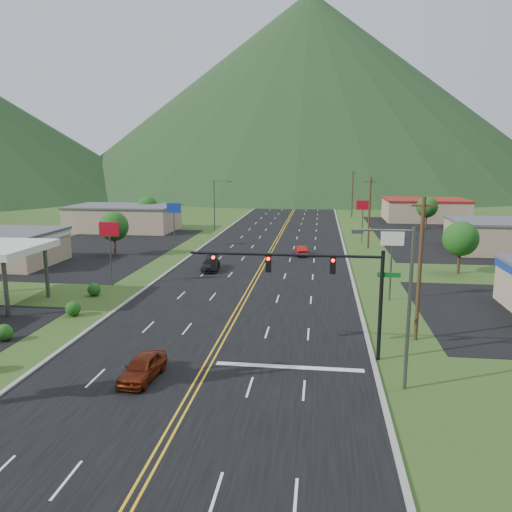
# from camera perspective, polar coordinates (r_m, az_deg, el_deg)

# --- Properties ---
(ground) EXTENTS (500.00, 500.00, 0.00)m
(ground) POSITION_cam_1_polar(r_m,az_deg,el_deg) (21.69, -13.11, -24.32)
(ground) COLOR #263F16
(ground) RESTS_ON ground
(road) EXTENTS (20.00, 460.00, 0.04)m
(road) POSITION_cam_1_polar(r_m,az_deg,el_deg) (21.69, -13.11, -24.32)
(road) COLOR black
(road) RESTS_ON ground
(curb_east) EXTENTS (0.30, 460.00, 0.14)m
(curb_east) POSITION_cam_1_polar(r_m,az_deg,el_deg) (20.94, 17.26, -26.01)
(curb_east) COLOR gray
(curb_east) RESTS_ON ground
(traffic_signal) EXTENTS (13.10, 0.43, 7.00)m
(traffic_signal) POSITION_cam_1_polar(r_m,az_deg,el_deg) (31.30, 6.88, -2.23)
(traffic_signal) COLOR black
(traffic_signal) RESTS_ON ground
(streetlight_east) EXTENTS (3.28, 0.25, 9.00)m
(streetlight_east) POSITION_cam_1_polar(r_m,az_deg,el_deg) (27.83, 16.52, -4.61)
(streetlight_east) COLOR #59595E
(streetlight_east) RESTS_ON ground
(streetlight_west) EXTENTS (3.28, 0.25, 9.00)m
(streetlight_west) POSITION_cam_1_polar(r_m,az_deg,el_deg) (88.70, -4.60, 6.24)
(streetlight_west) COLOR #59595E
(streetlight_west) RESTS_ON ground
(building_west_far) EXTENTS (18.40, 11.40, 4.50)m
(building_west_far) POSITION_cam_1_polar(r_m,az_deg,el_deg) (91.88, -14.87, 4.24)
(building_west_far) COLOR tan
(building_west_far) RESTS_ON ground
(building_east_mid) EXTENTS (14.40, 11.40, 4.30)m
(building_east_mid) POSITION_cam_1_polar(r_m,az_deg,el_deg) (76.54, 26.66, 2.08)
(building_east_mid) COLOR tan
(building_east_mid) RESTS_ON ground
(building_east_far) EXTENTS (16.40, 12.40, 4.50)m
(building_east_far) POSITION_cam_1_polar(r_m,az_deg,el_deg) (109.08, 18.71, 5.03)
(building_east_far) COLOR tan
(building_east_far) RESTS_ON ground
(pole_sign_west_a) EXTENTS (2.00, 0.18, 6.40)m
(pole_sign_west_a) POSITION_cam_1_polar(r_m,az_deg,el_deg) (51.40, -16.41, 2.26)
(pole_sign_west_a) COLOR #59595E
(pole_sign_west_a) RESTS_ON ground
(pole_sign_west_b) EXTENTS (2.00, 0.18, 6.40)m
(pole_sign_west_b) POSITION_cam_1_polar(r_m,az_deg,el_deg) (71.91, -9.38, 4.92)
(pole_sign_west_b) COLOR #59595E
(pole_sign_west_b) RESTS_ON ground
(pole_sign_east_a) EXTENTS (2.00, 0.18, 6.40)m
(pole_sign_east_a) POSITION_cam_1_polar(r_m,az_deg,el_deg) (45.54, 15.30, 1.24)
(pole_sign_east_a) COLOR #59595E
(pole_sign_east_a) RESTS_ON ground
(pole_sign_east_b) EXTENTS (2.00, 0.18, 6.40)m
(pole_sign_east_b) POSITION_cam_1_polar(r_m,az_deg,el_deg) (77.10, 12.12, 5.23)
(pole_sign_east_b) COLOR #59595E
(pole_sign_east_b) RESTS_ON ground
(tree_west_a) EXTENTS (3.84, 3.84, 5.82)m
(tree_west_a) POSITION_cam_1_polar(r_m,az_deg,el_deg) (67.56, -15.95, 3.27)
(tree_west_a) COLOR #382314
(tree_west_a) RESTS_ON ground
(tree_west_b) EXTENTS (3.84, 3.84, 5.82)m
(tree_west_b) POSITION_cam_1_polar(r_m,az_deg,el_deg) (94.36, -12.31, 5.52)
(tree_west_b) COLOR #382314
(tree_west_b) RESTS_ON ground
(tree_east_a) EXTENTS (3.84, 3.84, 5.82)m
(tree_east_a) POSITION_cam_1_polar(r_m,az_deg,el_deg) (59.15, 22.35, 1.83)
(tree_east_a) COLOR #382314
(tree_east_a) RESTS_ON ground
(tree_east_b) EXTENTS (3.84, 3.84, 5.82)m
(tree_east_b) POSITION_cam_1_polar(r_m,az_deg,el_deg) (96.82, 18.96, 5.31)
(tree_east_b) COLOR #382314
(tree_east_b) RESTS_ON ground
(utility_pole_a) EXTENTS (1.60, 0.28, 10.00)m
(utility_pole_a) POSITION_cam_1_polar(r_m,az_deg,el_deg) (35.91, 18.21, -1.34)
(utility_pole_a) COLOR #382314
(utility_pole_a) RESTS_ON ground
(utility_pole_b) EXTENTS (1.60, 0.28, 10.00)m
(utility_pole_b) POSITION_cam_1_polar(r_m,az_deg,el_deg) (72.18, 12.83, 4.88)
(utility_pole_b) COLOR #382314
(utility_pole_b) RESTS_ON ground
(utility_pole_c) EXTENTS (1.60, 0.28, 10.00)m
(utility_pole_c) POSITION_cam_1_polar(r_m,az_deg,el_deg) (111.93, 10.96, 7.02)
(utility_pole_c) COLOR #382314
(utility_pole_c) RESTS_ON ground
(utility_pole_d) EXTENTS (1.60, 0.28, 10.00)m
(utility_pole_d) POSITION_cam_1_polar(r_m,az_deg,el_deg) (151.81, 10.06, 8.04)
(utility_pole_d) COLOR #382314
(utility_pole_d) RESTS_ON ground
(mountain_n) EXTENTS (220.00, 220.00, 85.00)m
(mountain_n) POSITION_cam_1_polar(r_m,az_deg,el_deg) (238.48, 6.03, 18.15)
(mountain_n) COLOR #173217
(mountain_n) RESTS_ON ground
(car_red_near) EXTENTS (2.00, 4.26, 1.41)m
(car_red_near) POSITION_cam_1_polar(r_m,az_deg,el_deg) (29.96, -12.83, -12.37)
(car_red_near) COLOR maroon
(car_red_near) RESTS_ON ground
(car_dark_mid) EXTENTS (2.38, 4.79, 1.34)m
(car_dark_mid) POSITION_cam_1_polar(r_m,az_deg,el_deg) (57.00, -5.19, -0.99)
(car_dark_mid) COLOR black
(car_dark_mid) RESTS_ON ground
(car_red_far) EXTENTS (2.00, 4.11, 1.30)m
(car_red_far) POSITION_cam_1_polar(r_m,az_deg,el_deg) (65.90, 5.18, 0.62)
(car_red_far) COLOR maroon
(car_red_far) RESTS_ON ground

